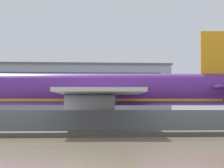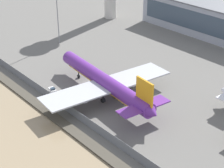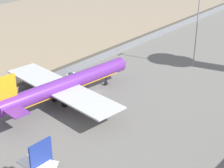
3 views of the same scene
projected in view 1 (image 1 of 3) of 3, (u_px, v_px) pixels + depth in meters
The scene contains 3 objects.
ground_plane at pixel (12, 128), 73.09m from camera, with size 500.00×500.00×0.00m, color #66635E.
cargo_jet_purple at pixel (91, 91), 72.05m from camera, with size 48.37×42.03×13.36m.
terminal_building at pixel (35, 91), 141.75m from camera, with size 70.84×20.56×13.79m.
Camera 1 is at (6.20, -74.31, 3.31)m, focal length 85.00 mm.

